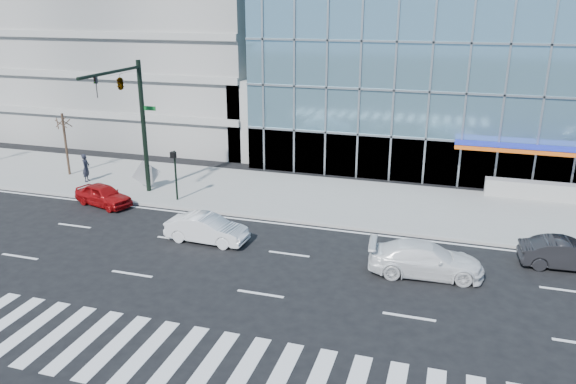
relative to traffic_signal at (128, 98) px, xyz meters
name	(u,v)px	position (x,y,z in m)	size (l,w,h in m)	color
ground	(289,254)	(11.00, -4.57, -6.16)	(160.00, 160.00, 0.00)	black
sidewalk	(328,199)	(11.00, 3.43, -6.09)	(120.00, 8.00, 0.15)	gray
theatre_building	(558,53)	(25.00, 21.43, 1.34)	(42.00, 26.00, 15.00)	#6C9DB5
parking_garage	(166,17)	(-9.00, 21.43, 3.84)	(24.00, 24.00, 20.00)	gray
ramp_block	(283,115)	(5.00, 13.43, -3.16)	(6.00, 8.00, 6.00)	gray
traffic_signal	(128,98)	(0.00, 0.00, 0.00)	(1.14, 5.74, 8.00)	black
ped_signal_post	(175,168)	(2.50, 0.37, -4.02)	(0.30, 0.33, 3.00)	black
street_tree_near	(63,122)	(-7.00, 2.93, -2.39)	(1.10, 1.10, 4.23)	#332319
white_suv	(426,259)	(17.29, -4.80, -5.45)	(2.01, 4.94, 1.43)	white
white_sedan	(207,229)	(6.66, -4.34, -5.49)	(1.44, 4.12, 1.36)	silver
dark_sedan	(567,254)	(23.29, -2.28, -5.50)	(1.41, 4.05, 1.33)	black
red_sedan	(103,195)	(-1.35, -1.35, -5.53)	(1.50, 3.73, 1.27)	#9C0C0E
pedestrian	(86,168)	(-4.88, 1.97, -5.10)	(0.67, 0.44, 1.84)	black
tilted_panel	(146,174)	(-0.37, 1.85, -5.11)	(1.30, 0.06, 1.30)	#A7A7A7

